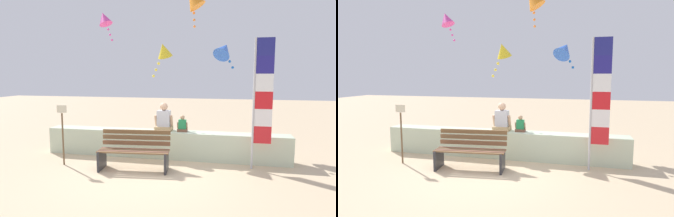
{
  "view_description": "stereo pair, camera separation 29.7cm",
  "coord_description": "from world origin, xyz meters",
  "views": [
    {
      "loc": [
        1.63,
        -5.85,
        2.18
      ],
      "look_at": [
        0.13,
        1.3,
        1.31
      ],
      "focal_mm": 30.2,
      "sensor_mm": 36.0,
      "label": 1
    },
    {
      "loc": [
        1.92,
        -5.78,
        2.18
      ],
      "look_at": [
        0.13,
        1.3,
        1.31
      ],
      "focal_mm": 30.2,
      "sensor_mm": 36.0,
      "label": 2
    }
  ],
  "objects": [
    {
      "name": "kite_yellow",
      "position": [
        -0.16,
        2.07,
        2.85
      ],
      "size": [
        0.71,
        0.67,
        1.01
      ],
      "color": "yellow"
    },
    {
      "name": "kite_magenta",
      "position": [
        -2.77,
        3.92,
        4.19
      ],
      "size": [
        0.73,
        0.74,
        1.06
      ],
      "color": "#DB3D9E"
    },
    {
      "name": "person_adult",
      "position": [
        0.01,
        1.34,
        1.0
      ],
      "size": [
        0.49,
        0.36,
        0.75
      ],
      "color": "tan",
      "rests_on": "seawall_ledge"
    },
    {
      "name": "person_child",
      "position": [
        0.5,
        1.34,
        0.87
      ],
      "size": [
        0.28,
        0.21,
        0.43
      ],
      "color": "brown",
      "rests_on": "seawall_ledge"
    },
    {
      "name": "seawall_ledge",
      "position": [
        0.0,
        1.3,
        0.35
      ],
      "size": [
        6.42,
        0.5,
        0.71
      ],
      "primitive_type": "cube",
      "color": "beige",
      "rests_on": "ground"
    },
    {
      "name": "kite_blue",
      "position": [
        1.5,
        3.06,
        2.93
      ],
      "size": [
        0.78,
        0.87,
        0.94
      ],
      "color": "blue"
    },
    {
      "name": "ground_plane",
      "position": [
        0.0,
        0.0,
        0.0
      ],
      "size": [
        40.0,
        40.0,
        0.0
      ],
      "primitive_type": "plane",
      "color": "#CCB28C"
    },
    {
      "name": "sign_post",
      "position": [
        -2.23,
        0.17,
        0.85
      ],
      "size": [
        0.24,
        0.04,
        1.46
      ],
      "color": "brown",
      "rests_on": "ground"
    },
    {
      "name": "park_bench",
      "position": [
        -0.44,
        0.22,
        0.42
      ],
      "size": [
        1.68,
        0.76,
        0.88
      ],
      "color": "brown",
      "rests_on": "ground"
    },
    {
      "name": "flag_banner",
      "position": [
        2.37,
        0.79,
        1.7
      ],
      "size": [
        0.43,
        0.05,
        3.0
      ],
      "color": "#B7B7BC",
      "rests_on": "ground"
    }
  ]
}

